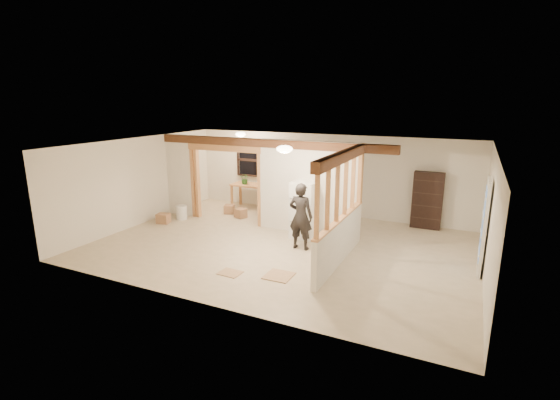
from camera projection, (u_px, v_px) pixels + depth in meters
The scene contains 30 objects.
floor at pixel (282, 246), 10.08m from camera, with size 9.00×6.50×0.01m, color beige.
ceiling at pixel (282, 145), 9.47m from camera, with size 9.00×6.50×0.01m, color white.
wall_back at pixel (326, 175), 12.62m from camera, with size 9.00×0.01×2.50m, color silver.
wall_front at pixel (201, 238), 6.93m from camera, with size 9.00×0.01×2.50m, color silver.
wall_left at pixel (141, 181), 11.65m from camera, with size 0.01×6.50×2.50m, color silver.
wall_right at pixel (490, 221), 7.90m from camera, with size 0.01×6.50×2.50m, color silver.
partition_left_stub at pixel (180, 175), 12.52m from camera, with size 0.90×0.12×2.50m, color white.
partition_center at pixel (308, 188), 10.74m from camera, with size 2.80×0.12×2.50m, color white.
doorway_frame at pixel (225, 185), 11.86m from camera, with size 2.46×0.14×2.20m, color tan.
header_beam_back at pixel (267, 143), 10.97m from camera, with size 7.00×0.18×0.22m, color brown.
header_beam_right at pixel (343, 157), 8.48m from camera, with size 0.18×3.30×0.22m, color brown.
pony_wall at pixel (340, 241), 8.94m from camera, with size 0.12×3.20×1.00m, color white.
stud_partition at pixel (341, 190), 8.66m from camera, with size 0.14×3.20×1.32m, color tan.
window_back at pixel (252, 160), 13.56m from camera, with size 1.12×0.10×1.10m, color black.
french_door at pixel (484, 227), 8.34m from camera, with size 0.12×0.86×2.00m, color white.
ceiling_dome_main at pixel (285, 149), 8.91m from camera, with size 0.36×0.36×0.16m, color #FFEABF.
ceiling_dome_util at pixel (241, 134), 12.53m from camera, with size 0.32×0.32×0.14m, color #FFEABF.
hanging_bulb at pixel (243, 147), 11.78m from camera, with size 0.07×0.07×0.07m, color #FFD88C.
refrigerator at pixel (304, 210), 10.53m from camera, with size 0.61×0.60×1.49m, color white.
woman at pixel (301, 216), 9.70m from camera, with size 0.60×0.39×1.64m, color black.
work_table at pixel (252, 196), 13.38m from camera, with size 1.31×0.66×0.83m, color tan.
potted_plant at pixel (245, 179), 13.25m from camera, with size 0.32×0.28×0.36m, color #256929.
shop_vac at pixel (187, 200), 13.16m from camera, with size 0.52×0.52×0.67m, color #A32116.
bookshelf at pixel (427, 200), 11.28m from camera, with size 0.80×0.27×1.60m, color black.
bucket at pixel (181, 212), 12.26m from camera, with size 0.33×0.33×0.42m, color silver.
box_util_a at pixel (241, 213), 12.44m from camera, with size 0.33×0.28×0.28m, color #A2734E.
box_util_b at pixel (229, 209), 12.88m from camera, with size 0.29×0.29×0.28m, color #A2734E.
box_front at pixel (163, 218), 11.88m from camera, with size 0.35×0.28×0.28m, color #A2734E.
floor_panel_near at pixel (279, 276), 8.36m from camera, with size 0.55×0.55×0.02m, color tan.
floor_panel_far at pixel (230, 273), 8.50m from camera, with size 0.46×0.37×0.01m, color tan.
Camera 1 is at (4.05, -8.59, 3.57)m, focal length 26.00 mm.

